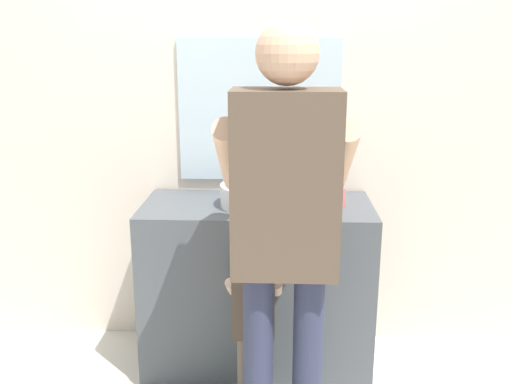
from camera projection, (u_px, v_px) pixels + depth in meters
The scene contains 7 objects.
back_wall at pixel (260, 106), 3.00m from camera, with size 4.40×0.10×2.70m.
vanity_cabinet at pixel (257, 285), 2.93m from camera, with size 1.17×0.54×0.89m, color #4C5156.
sink_basin at pixel (257, 195), 2.78m from camera, with size 0.37×0.37×0.11m.
faucet at pixel (259, 179), 2.99m from camera, with size 0.18×0.14×0.18m.
toothbrush_cup at pixel (339, 196), 2.77m from camera, with size 0.07×0.07×0.21m.
child_toddler at pixel (254, 312), 2.53m from camera, with size 0.26×0.26×0.83m.
adult_parent at pixel (285, 211), 2.14m from camera, with size 0.55×0.57×1.76m.
Camera 1 is at (0.10, -2.40, 1.69)m, focal length 39.07 mm.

